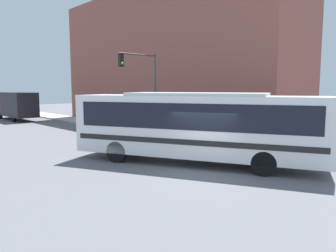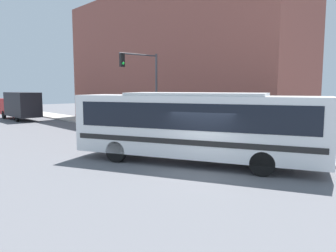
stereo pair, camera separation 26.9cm
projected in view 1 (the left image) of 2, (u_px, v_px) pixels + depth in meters
The scene contains 10 objects.
ground_plane at pixel (207, 170), 14.06m from camera, with size 120.00×120.00×0.00m, color slate.
sidewalk at pixel (93, 122), 32.66m from camera, with size 2.87×70.00×0.13m.
building_facade at pixel (165, 59), 30.65m from camera, with size 6.00×26.31×12.45m.
city_bus at pixel (196, 123), 15.10m from camera, with size 7.28×11.41×3.30m.
delivery_truck at pixel (16, 105), 35.61m from camera, with size 2.20×7.83×3.02m.
fire_hydrant at pixel (218, 137), 19.99m from camera, with size 0.25×0.34×0.82m.
traffic_light_pole at pixel (144, 80), 23.41m from camera, with size 3.28×0.35×5.84m.
parking_meter at pixel (172, 123), 22.95m from camera, with size 0.14×0.14×1.36m.
pedestrian_near_corner at pixel (152, 119), 25.79m from camera, with size 0.34×0.34×1.81m.
pedestrian_mid_block at pixel (128, 116), 28.51m from camera, with size 0.34×0.34×1.84m.
Camera 1 is at (-10.55, -8.97, 3.53)m, focal length 35.00 mm.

